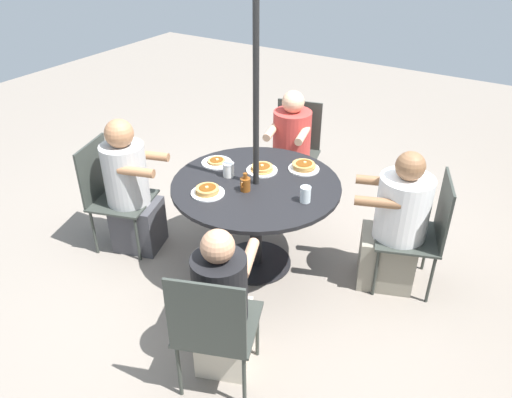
{
  "coord_description": "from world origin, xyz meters",
  "views": [
    {
      "loc": [
        2.76,
        1.71,
        2.58
      ],
      "look_at": [
        0.0,
        0.0,
        0.61
      ],
      "focal_mm": 35.0,
      "sensor_mm": 36.0,
      "label": 1
    }
  ],
  "objects": [
    {
      "name": "patio_table",
      "position": [
        0.0,
        0.0,
        0.64
      ],
      "size": [
        1.27,
        1.27,
        0.75
      ],
      "color": "black",
      "rests_on": "ground"
    },
    {
      "name": "pancake_plate_c",
      "position": [
        -0.19,
        -0.06,
        0.77
      ],
      "size": [
        0.24,
        0.24,
        0.05
      ],
      "color": "white",
      "rests_on": "patio_table"
    },
    {
      "name": "drinking_glass_a",
      "position": [
        0.04,
        0.43,
        0.81
      ],
      "size": [
        0.08,
        0.08,
        0.12
      ],
      "primitive_type": "cylinder",
      "color": "silver",
      "rests_on": "patio_table"
    },
    {
      "name": "patio_chair_east",
      "position": [
        -1.2,
        -0.29,
        0.52
      ],
      "size": [
        0.56,
        0.56,
        0.92
      ],
      "rotation": [
        0.0,
        0.0,
        -1.33
      ],
      "color": "#333833",
      "rests_on": "ground"
    },
    {
      "name": "diner_north",
      "position": [
        -0.36,
        0.98,
        0.5
      ],
      "size": [
        0.52,
        0.59,
        1.11
      ],
      "rotation": [
        0.0,
        0.0,
        -2.79
      ],
      "color": "gray",
      "rests_on": "ground"
    },
    {
      "name": "ground_plane",
      "position": [
        0.0,
        0.0,
        0.0
      ],
      "size": [
        12.0,
        12.0,
        0.0
      ],
      "primitive_type": "plane",
      "color": "gray"
    },
    {
      "name": "diner_east",
      "position": [
        -1.02,
        -0.25,
        0.51
      ],
      "size": [
        0.56,
        0.45,
        1.11
      ],
      "rotation": [
        0.0,
        0.0,
        -1.33
      ],
      "color": "slate",
      "rests_on": "ground"
    },
    {
      "name": "pancake_plate_b",
      "position": [
        -0.39,
        0.2,
        0.78
      ],
      "size": [
        0.24,
        0.24,
        0.07
      ],
      "color": "white",
      "rests_on": "patio_table"
    },
    {
      "name": "patio_chair_south",
      "position": [
        0.37,
        -1.18,
        0.52
      ],
      "size": [
        0.58,
        0.58,
        0.92
      ],
      "rotation": [
        0.0,
        0.0,
        0.31
      ],
      "color": "#333833",
      "rests_on": "ground"
    },
    {
      "name": "umbrella_pole",
      "position": [
        0.0,
        0.0,
        1.06
      ],
      "size": [
        0.04,
        0.04,
        2.12
      ],
      "primitive_type": "cylinder",
      "color": "black",
      "rests_on": "ground"
    },
    {
      "name": "pancake_plate_d",
      "position": [
        -0.11,
        -0.44,
        0.76
      ],
      "size": [
        0.24,
        0.24,
        0.04
      ],
      "color": "white",
      "rests_on": "patio_table"
    },
    {
      "name": "coffee_cup",
      "position": [
        0.01,
        -0.24,
        0.81
      ],
      "size": [
        0.09,
        0.09,
        0.11
      ],
      "color": "white",
      "rests_on": "patio_table"
    },
    {
      "name": "diner_west",
      "position": [
        0.98,
        0.37,
        0.48
      ],
      "size": [
        0.56,
        0.46,
        1.05
      ],
      "rotation": [
        0.0,
        0.0,
        -4.35
      ],
      "color": "beige",
      "rests_on": "ground"
    },
    {
      "name": "pancake_plate_a",
      "position": [
        0.32,
        -0.21,
        0.77
      ],
      "size": [
        0.24,
        0.24,
        0.06
      ],
      "color": "white",
      "rests_on": "patio_table"
    },
    {
      "name": "syrup_bottle",
      "position": [
        0.13,
        -0.01,
        0.81
      ],
      "size": [
        0.1,
        0.07,
        0.14
      ],
      "color": "brown",
      "rests_on": "patio_table"
    },
    {
      "name": "patio_chair_north",
      "position": [
        -0.43,
        1.16,
        0.52
      ],
      "size": [
        0.59,
        0.59,
        0.92
      ],
      "rotation": [
        0.0,
        0.0,
        -2.79
      ],
      "color": "#333833",
      "rests_on": "ground"
    },
    {
      "name": "diner_south",
      "position": [
        0.32,
        -1.0,
        0.53
      ],
      "size": [
        0.46,
        0.54,
        1.15
      ],
      "rotation": [
        0.0,
        0.0,
        0.31
      ],
      "color": "#3D3D42",
      "rests_on": "ground"
    },
    {
      "name": "patio_chair_west",
      "position": [
        1.16,
        0.44,
        0.52
      ],
      "size": [
        0.59,
        0.59,
        0.92
      ],
      "rotation": [
        0.0,
        0.0,
        -4.35
      ],
      "color": "#333833",
      "rests_on": "ground"
    }
  ]
}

